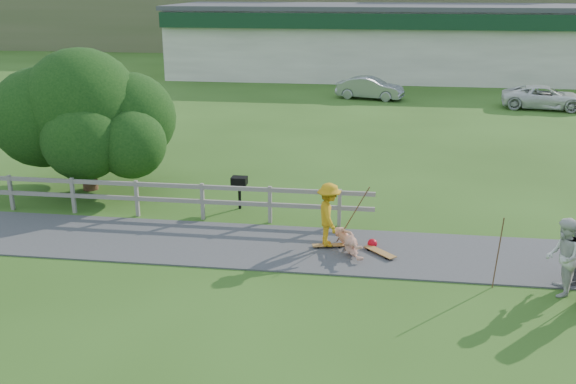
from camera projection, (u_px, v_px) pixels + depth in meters
The scene contains 16 objects.
ground at pixel (248, 271), 15.52m from camera, with size 260.00×260.00×0.00m, color #2C4E16.
path at pixel (259, 246), 16.93m from camera, with size 34.00×3.00×0.04m, color #3D3D40.
fence at pixel (117, 192), 19.01m from camera, with size 15.05×0.10×1.10m.
strip_mall at pixel (394, 40), 47.07m from camera, with size 32.50×10.75×5.10m.
skater_rider at pixel (329, 218), 16.55m from camera, with size 1.09×0.62×1.68m, color #CB8E13.
skater_fallen at pixel (349, 242), 16.49m from camera, with size 1.62×0.39×0.59m, color tan.
spectator_a at pixel (563, 257), 14.11m from camera, with size 0.86×0.67×1.78m, color silver.
car_silver at pixel (370, 88), 38.10m from camera, with size 1.38×3.95×1.30m, color gray.
car_white at pixel (545, 97), 35.13m from camera, with size 2.10×4.55×1.26m, color silver.
tree at pixel (86, 136), 21.05m from camera, with size 6.16×6.16×3.70m, color black, non-canonical shape.
bbq at pixel (240, 193), 19.63m from camera, with size 0.47×0.36×1.02m, color black, non-canonical shape.
longboard_rider at pixel (328, 247), 16.80m from camera, with size 0.82×0.20×0.09m, color olive, non-canonical shape.
longboard_fallen at pixel (380, 253), 16.37m from camera, with size 0.98×0.24×0.11m, color olive, non-canonical shape.
helmet at pixel (372, 244), 16.79m from camera, with size 0.26×0.26×0.26m, color red.
pole_rider at pixel (353, 212), 16.83m from camera, with size 0.03×0.03×1.81m, color brown.
pole_spec_left at pixel (498, 253), 14.40m from camera, with size 0.03×0.03×1.71m, color brown.
Camera 1 is at (2.92, -13.88, 6.65)m, focal length 40.00 mm.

